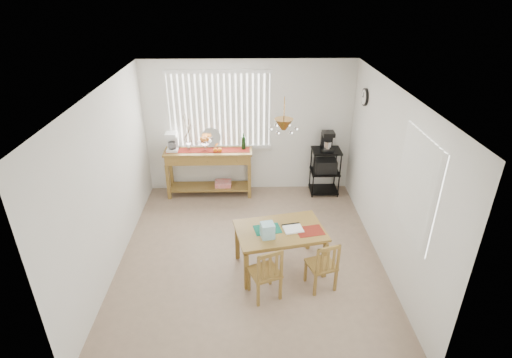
{
  "coord_description": "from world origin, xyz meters",
  "views": [
    {
      "loc": [
        -0.04,
        -5.06,
        3.9
      ],
      "look_at": [
        0.1,
        0.55,
        1.05
      ],
      "focal_mm": 28.0,
      "sensor_mm": 36.0,
      "label": 1
    }
  ],
  "objects_px": {
    "cart_items": "(327,141)",
    "chair_right": "(323,265)",
    "wire_cart": "(325,167)",
    "sideboard": "(209,162)",
    "dining_table": "(280,234)",
    "chair_left": "(266,273)"
  },
  "relations": [
    {
      "from": "wire_cart",
      "to": "chair_right",
      "type": "bearing_deg",
      "value": -100.62
    },
    {
      "from": "sideboard",
      "to": "cart_items",
      "type": "distance_m",
      "value": 2.3
    },
    {
      "from": "dining_table",
      "to": "cart_items",
      "type": "bearing_deg",
      "value": 65.18
    },
    {
      "from": "cart_items",
      "to": "chair_left",
      "type": "xyz_separation_m",
      "value": [
        -1.3,
        -2.93,
        -0.71
      ]
    },
    {
      "from": "cart_items",
      "to": "chair_right",
      "type": "xyz_separation_m",
      "value": [
        -0.52,
        -2.77,
        -0.72
      ]
    },
    {
      "from": "sideboard",
      "to": "dining_table",
      "type": "relative_size",
      "value": 1.21
    },
    {
      "from": "sideboard",
      "to": "wire_cart",
      "type": "xyz_separation_m",
      "value": [
        2.27,
        -0.0,
        -0.15
      ]
    },
    {
      "from": "dining_table",
      "to": "chair_left",
      "type": "relative_size",
      "value": 1.69
    },
    {
      "from": "sideboard",
      "to": "chair_right",
      "type": "xyz_separation_m",
      "value": [
        1.75,
        -2.76,
        -0.32
      ]
    },
    {
      "from": "wire_cart",
      "to": "cart_items",
      "type": "xyz_separation_m",
      "value": [
        -0.0,
        0.01,
        0.55
      ]
    },
    {
      "from": "sideboard",
      "to": "wire_cart",
      "type": "relative_size",
      "value": 1.8
    },
    {
      "from": "cart_items",
      "to": "chair_left",
      "type": "bearing_deg",
      "value": -113.97
    },
    {
      "from": "chair_left",
      "to": "chair_right",
      "type": "relative_size",
      "value": 1.05
    },
    {
      "from": "sideboard",
      "to": "dining_table",
      "type": "xyz_separation_m",
      "value": [
        1.2,
        -2.3,
        -0.11
      ]
    },
    {
      "from": "sideboard",
      "to": "cart_items",
      "type": "height_order",
      "value": "cart_items"
    },
    {
      "from": "sideboard",
      "to": "dining_table",
      "type": "bearing_deg",
      "value": -62.52
    },
    {
      "from": "cart_items",
      "to": "chair_right",
      "type": "height_order",
      "value": "cart_items"
    },
    {
      "from": "chair_right",
      "to": "cart_items",
      "type": "bearing_deg",
      "value": 79.42
    },
    {
      "from": "sideboard",
      "to": "dining_table",
      "type": "distance_m",
      "value": 2.6
    },
    {
      "from": "wire_cart",
      "to": "cart_items",
      "type": "relative_size",
      "value": 2.43
    },
    {
      "from": "sideboard",
      "to": "dining_table",
      "type": "height_order",
      "value": "sideboard"
    },
    {
      "from": "sideboard",
      "to": "chair_right",
      "type": "relative_size",
      "value": 2.14
    }
  ]
}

